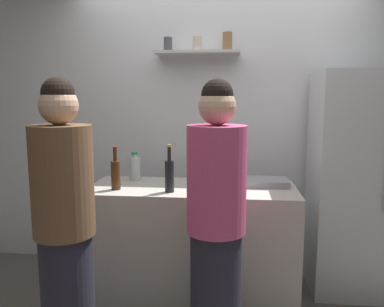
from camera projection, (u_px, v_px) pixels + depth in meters
back_wall_assembly at (219, 124)px, 3.47m from camera, size 4.80×0.32×2.60m
refrigerator at (349, 183)px, 3.03m from camera, size 0.57×0.61×1.74m
counter at (192, 244)px, 2.91m from camera, size 1.53×0.64×0.89m
baking_pan at (265, 182)px, 2.89m from camera, size 0.34×0.24×0.05m
utensil_holder at (233, 183)px, 2.68m from camera, size 0.12×0.12×0.21m
wine_bottle_dark_glass at (169, 175)px, 2.67m from camera, size 0.06×0.06×0.33m
wine_bottle_green_glass at (229, 167)px, 2.97m from camera, size 0.08×0.08×0.33m
wine_bottle_amber_glass at (116, 174)px, 2.75m from camera, size 0.07×0.07×0.31m
water_bottle_plastic at (135, 168)px, 3.07m from camera, size 0.09×0.09×0.22m
person_brown_jacket at (65, 228)px, 2.15m from camera, size 0.34×0.34×1.65m
person_pink_top at (216, 225)px, 2.21m from camera, size 0.34×0.34×1.65m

